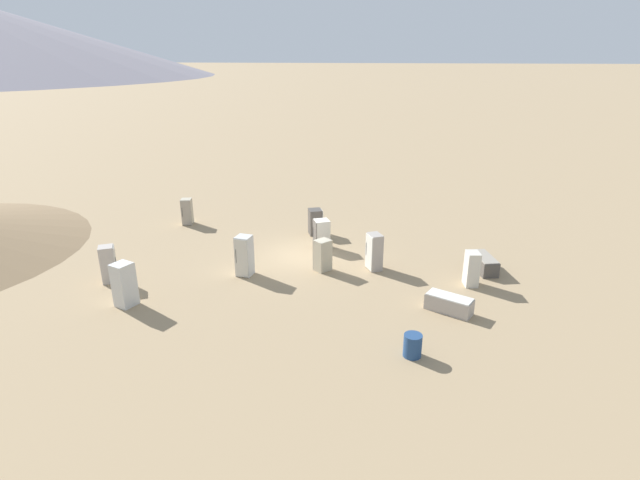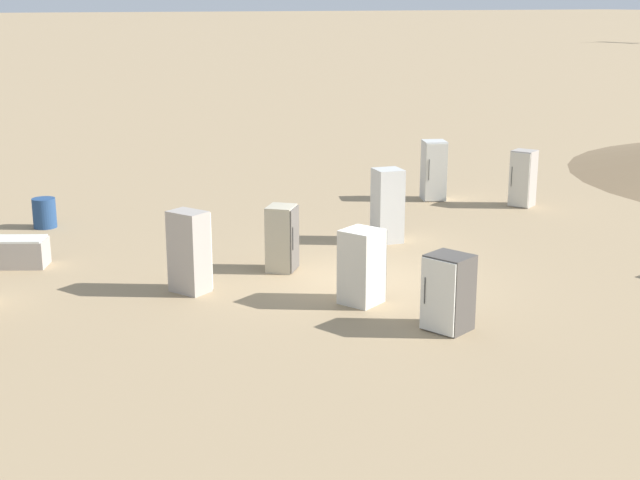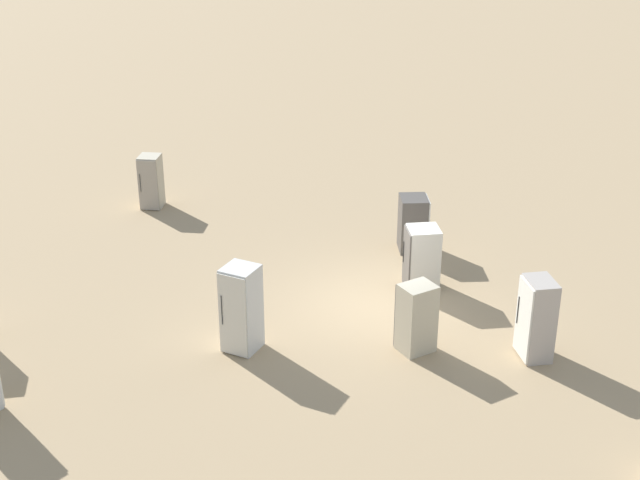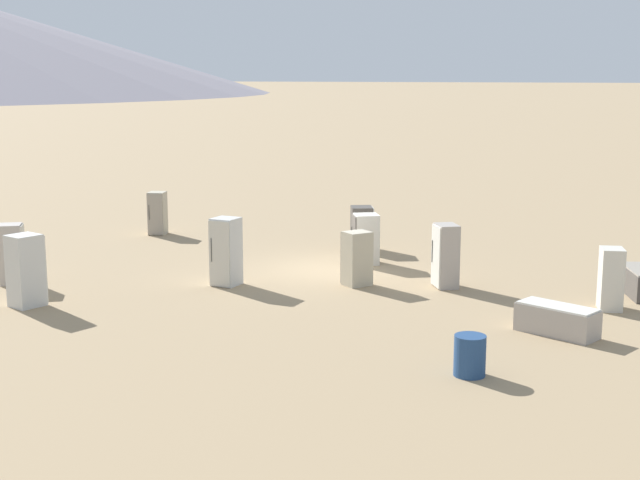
{
  "view_description": "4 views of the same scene",
  "coord_description": "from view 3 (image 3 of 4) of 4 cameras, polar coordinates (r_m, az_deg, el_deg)",
  "views": [
    {
      "loc": [
        -23.59,
        -4.56,
        9.9
      ],
      "look_at": [
        -0.58,
        -1.04,
        1.13
      ],
      "focal_mm": 28.0,
      "sensor_mm": 36.0,
      "label": 1
    },
    {
      "loc": [
        16.54,
        -9.81,
        6.13
      ],
      "look_at": [
        -0.03,
        -1.19,
        1.11
      ],
      "focal_mm": 50.0,
      "sensor_mm": 36.0,
      "label": 2
    },
    {
      "loc": [
        -18.04,
        -4.44,
        10.08
      ],
      "look_at": [
        -0.07,
        1.33,
        1.53
      ],
      "focal_mm": 50.0,
      "sensor_mm": 36.0,
      "label": 3
    },
    {
      "loc": [
        -25.59,
        -7.7,
        5.99
      ],
      "look_at": [
        -1.45,
        -0.17,
        1.2
      ],
      "focal_mm": 50.0,
      "sensor_mm": 36.0,
      "label": 4
    }
  ],
  "objects": [
    {
      "name": "discarded_fridge_5",
      "position": [
        19.23,
        13.68,
        -4.92
      ],
      "size": [
        0.96,
        0.89,
        1.8
      ],
      "rotation": [
        0.0,
        0.0,
        0.47
      ],
      "color": "#A89E93",
      "rests_on": "ground_plane"
    },
    {
      "name": "ground_plane",
      "position": [
        21.14,
        3.5,
        -4.16
      ],
      "size": [
        1000.0,
        1000.0,
        0.0
      ],
      "primitive_type": "plane",
      "color": "#9E8460"
    },
    {
      "name": "discarded_fridge_4",
      "position": [
        23.72,
        6.0,
        1.05
      ],
      "size": [
        0.99,
        0.97,
        1.49
      ],
      "rotation": [
        0.0,
        0.0,
        3.5
      ],
      "color": "#4C4742",
      "rests_on": "ground_plane"
    },
    {
      "name": "discarded_fridge_7",
      "position": [
        19.09,
        6.17,
        -4.97
      ],
      "size": [
        0.94,
        0.94,
        1.55
      ],
      "rotation": [
        0.0,
        0.0,
        5.56
      ],
      "color": "#B2A88E",
      "rests_on": "ground_plane"
    },
    {
      "name": "discarded_fridge_6",
      "position": [
        26.84,
        -10.77,
        3.69
      ],
      "size": [
        0.79,
        0.72,
        1.59
      ],
      "rotation": [
        0.0,
        0.0,
        1.77
      ],
      "color": "#B2A88E",
      "rests_on": "ground_plane"
    },
    {
      "name": "discarded_fridge_2",
      "position": [
        18.99,
        -5.07,
        -4.41
      ],
      "size": [
        0.83,
        0.79,
        1.94
      ],
      "rotation": [
        0.0,
        0.0,
        1.42
      ],
      "color": "silver",
      "rests_on": "ground_plane"
    },
    {
      "name": "discarded_fridge_8",
      "position": [
        21.68,
        6.53,
        -1.17
      ],
      "size": [
        0.98,
        1.01,
        1.58
      ],
      "rotation": [
        0.0,
        0.0,
        0.44
      ],
      "color": "beige",
      "rests_on": "ground_plane"
    }
  ]
}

